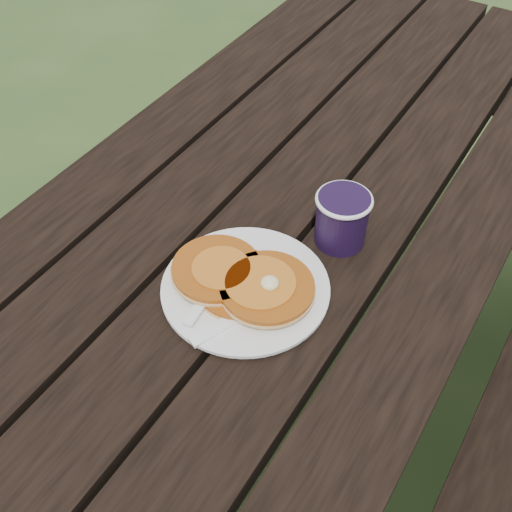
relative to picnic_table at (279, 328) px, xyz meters
The scene contains 7 objects.
ground 0.37m from the picnic_table, ahead, with size 60.00×60.00×0.00m, color #2F471E.
picnic_table is the anchor object (origin of this frame).
plate 0.45m from the picnic_table, 74.56° to the right, with size 0.25×0.25×0.01m, color white.
pancake_stack 0.47m from the picnic_table, 75.38° to the right, with size 0.22×0.15×0.04m.
knife 0.48m from the picnic_table, 71.81° to the right, with size 0.02×0.18×0.01m, color white.
fork 0.49m from the picnic_table, 84.39° to the right, with size 0.03×0.16×0.01m, color white, non-canonical shape.
coffee_cup 0.46m from the picnic_table, 20.21° to the right, with size 0.09×0.09×0.09m.
Camera 1 is at (0.41, -0.74, 1.49)m, focal length 45.00 mm.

